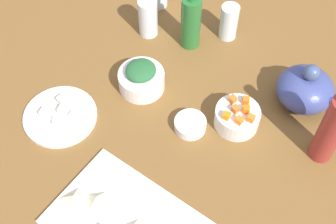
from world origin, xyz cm
name	(u,v)px	position (x,y,z in cm)	size (l,w,h in cm)	color
tabletop	(168,125)	(0.00, 0.00, 1.50)	(190.00, 190.00, 3.00)	brown
cutting_board	(126,223)	(12.02, -28.86, 3.50)	(35.63, 24.93, 1.00)	white
plate_tofu	(60,116)	(-23.60, -18.68, 3.60)	(20.51, 20.51, 1.20)	white
bowl_greens	(142,80)	(-14.08, 4.39, 5.89)	(13.33, 13.33, 5.78)	white
bowl_carrots	(237,118)	(14.32, 12.20, 5.87)	(12.27, 12.27, 5.74)	white
bowl_small_side	(190,125)	(5.72, 2.69, 4.52)	(8.79, 8.79, 3.05)	white
teapot	(305,89)	(23.68, 30.71, 8.66)	(17.60, 15.87, 14.91)	#3B4785
bottle_0	(191,21)	(-14.80, 27.04, 12.44)	(6.08, 6.08, 21.93)	#276B2D
bottle_1	(332,129)	(36.65, 19.19, 14.97)	(6.11, 6.11, 27.38)	maroon
drinking_glass_1	(148,18)	(-27.60, 21.87, 9.43)	(5.98, 5.98, 12.85)	white
drinking_glass_2	(229,22)	(-8.00, 37.41, 8.91)	(5.61, 5.61, 11.82)	white
carrot_cube_0	(246,109)	(15.79, 13.55, 9.64)	(1.80, 1.80, 1.80)	orange
carrot_cube_1	(232,99)	(11.03, 13.83, 9.64)	(1.80, 1.80, 1.80)	orange
carrot_cube_2	(235,109)	(13.56, 11.72, 9.64)	(1.80, 1.80, 1.80)	orange
carrot_cube_3	(239,120)	(16.52, 9.51, 9.64)	(1.80, 1.80, 1.80)	orange
carrot_cube_4	(251,118)	(18.39, 12.04, 9.64)	(1.80, 1.80, 1.80)	orange
carrot_cube_5	(226,116)	(13.07, 8.43, 9.64)	(1.80, 1.80, 1.80)	orange
carrot_cube_6	(246,100)	(13.99, 15.92, 9.64)	(1.80, 1.80, 1.80)	orange
chopped_greens_mound	(141,70)	(-14.08, 4.39, 10.37)	(8.82, 8.56, 3.19)	#276133
tofu_cube_0	(45,113)	(-26.53, -21.43, 5.30)	(2.20, 2.20, 2.20)	white
tofu_cube_1	(63,110)	(-23.47, -17.44, 5.30)	(2.20, 2.20, 2.20)	white
tofu_cube_2	(57,122)	(-21.68, -20.99, 5.30)	(2.20, 2.20, 2.20)	#EFEFCD
tofu_cube_3	(62,100)	(-26.37, -15.27, 5.30)	(2.20, 2.20, 2.20)	#F7ECCE
tofu_cube_4	(75,116)	(-19.51, -16.57, 5.30)	(2.20, 2.20, 2.20)	#F4F7CE
dumpling_1	(74,198)	(-1.38, -33.08, 5.45)	(5.82, 5.26, 2.89)	beige
dumpling_3	(97,199)	(3.09, -29.51, 5.43)	(4.89, 4.87, 2.85)	beige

